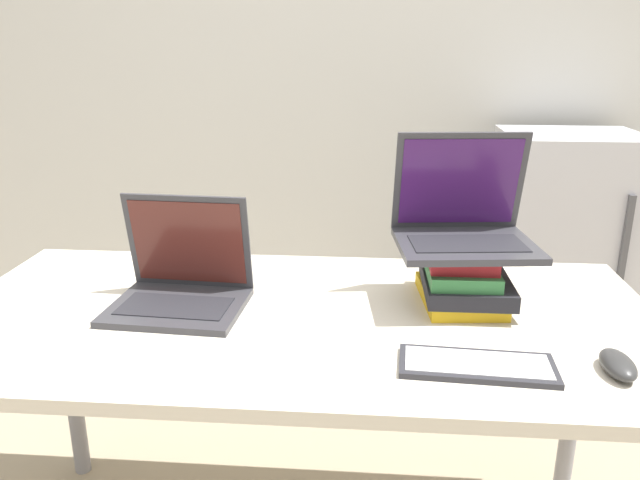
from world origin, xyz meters
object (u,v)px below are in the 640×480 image
Objects in this scene: wireless_keyboard at (477,365)px; mouse at (618,365)px; book_stack at (462,277)px; mini_fridge at (560,248)px; laptop_left at (181,285)px; laptop_on_books at (463,223)px.

wireless_keyboard is 0.26m from mouse.
book_stack is 0.27× the size of mini_fridge.
laptop_left is 1.83m from mini_fridge.
laptop_on_books is 2.95× the size of mouse.
mini_fridge is (1.27, 1.28, -0.30)m from laptop_left.
laptop_on_books is at bearing 7.58° from laptop_left.
laptop_left is 0.68m from laptop_on_books.
laptop_on_books reaches higher than laptop_left.
mini_fridge is at bearing 77.06° from mouse.
mini_fridge is at bearing 45.35° from laptop_left.
laptop_left reaches higher than mini_fridge.
wireless_keyboard is at bearing -91.75° from book_stack.
mini_fridge is at bearing 68.21° from wireless_keyboard.
book_stack is 0.13m from laptop_on_books.
book_stack is (0.66, 0.07, 0.01)m from laptop_left.
laptop_on_books reaches higher than mini_fridge.
mouse is at bearing -102.94° from mini_fridge.
book_stack is at bearing -83.13° from laptop_on_books.
wireless_keyboard is at bearing -179.33° from mouse.
mini_fridge reaches higher than book_stack.
laptop_left reaches higher than mouse.
mouse is at bearing 0.67° from wireless_keyboard.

